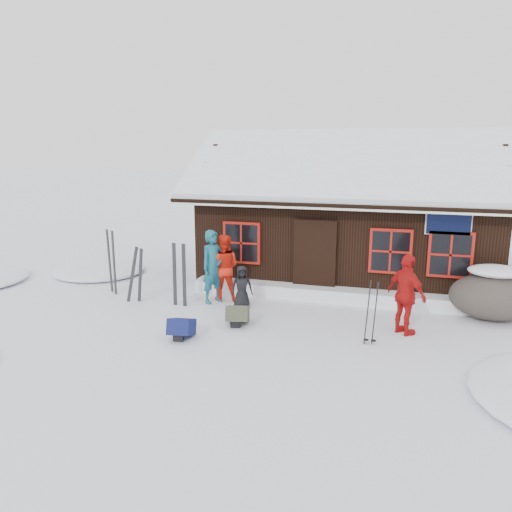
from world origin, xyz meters
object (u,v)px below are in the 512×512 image
at_px(skier_orange_right, 406,295).
at_px(backpack_olive, 238,317).
at_px(ski_pair_left, 136,275).
at_px(skier_orange_left, 223,267).
at_px(backpack_blue, 182,331).
at_px(ski_poles, 371,314).
at_px(boulder, 493,295).
at_px(skier_teal, 213,267).
at_px(skier_crouched, 242,287).

xyz_separation_m(skier_orange_right, backpack_olive, (-3.58, -0.48, -0.70)).
bearing_deg(ski_pair_left, skier_orange_left, 31.01).
bearing_deg(backpack_blue, ski_pair_left, 130.01).
height_order(skier_orange_right, ski_poles, skier_orange_right).
distance_m(boulder, ski_pair_left, 8.59).
distance_m(skier_teal, ski_poles, 4.37).
height_order(skier_orange_right, skier_crouched, skier_orange_right).
xyz_separation_m(skier_crouched, ski_poles, (3.19, -1.43, 0.11)).
relative_size(skier_orange_right, skier_crouched, 1.63).
bearing_deg(skier_crouched, skier_orange_left, 117.04).
bearing_deg(skier_orange_left, skier_teal, 46.82).
xyz_separation_m(skier_orange_right, skier_crouched, (-3.85, 0.67, -0.34)).
bearing_deg(skier_orange_right, skier_teal, 32.95).
height_order(skier_orange_left, skier_orange_right, skier_orange_right).
xyz_separation_m(skier_orange_left, skier_orange_right, (4.52, -1.18, 0.01)).
xyz_separation_m(skier_orange_left, skier_crouched, (0.67, -0.52, -0.32)).
xyz_separation_m(ski_poles, backpack_blue, (-3.78, -0.80, -0.48)).
bearing_deg(skier_orange_right, ski_pair_left, 40.84).
bearing_deg(ski_poles, skier_teal, 157.41).
distance_m(backpack_blue, backpack_olive, 1.39).
xyz_separation_m(skier_teal, skier_orange_right, (4.69, -0.91, -0.06)).
distance_m(skier_orange_right, ski_poles, 1.04).
height_order(skier_orange_left, backpack_olive, skier_orange_left).
bearing_deg(ski_poles, boulder, 41.65).
relative_size(skier_orange_left, backpack_olive, 2.67).
bearing_deg(boulder, skier_crouched, -171.36).
xyz_separation_m(ski_pair_left, backpack_blue, (2.12, -1.92, -0.54)).
bearing_deg(skier_crouched, ski_poles, -49.24).
distance_m(skier_crouched, ski_poles, 3.50).
bearing_deg(backpack_blue, backpack_olive, 43.53).
height_order(boulder, backpack_blue, boulder).
height_order(skier_teal, boulder, skier_teal).
relative_size(skier_orange_right, ski_poles, 1.28).
relative_size(skier_orange_right, boulder, 0.90).
height_order(ski_pair_left, backpack_blue, ski_pair_left).
distance_m(skier_teal, boulder, 6.66).
bearing_deg(backpack_olive, skier_orange_left, 106.48).
height_order(boulder, ski_poles, ski_poles).
relative_size(skier_orange_left, boulder, 0.89).
relative_size(skier_orange_right, backpack_olive, 2.71).
distance_m(skier_orange_left, skier_orange_right, 4.67).
height_order(skier_teal, backpack_olive, skier_teal).
xyz_separation_m(skier_teal, ski_pair_left, (-1.88, -0.56, -0.23)).
bearing_deg(backpack_blue, skier_crouched, 67.27).
relative_size(skier_orange_left, skier_crouched, 1.60).
bearing_deg(ski_pair_left, boulder, 16.93).
bearing_deg(skier_crouched, backpack_olive, -101.66).
xyz_separation_m(ski_pair_left, backpack_olive, (2.99, -0.84, -0.53)).
height_order(skier_orange_left, ski_pair_left, skier_orange_left).
bearing_deg(skier_teal, backpack_blue, -143.08).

